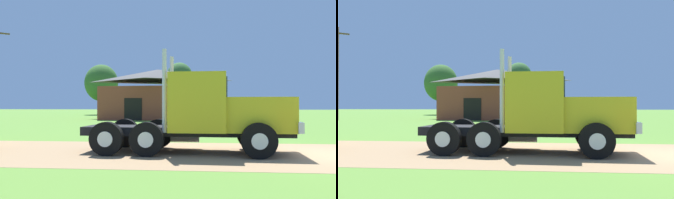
# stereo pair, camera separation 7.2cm
# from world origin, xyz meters

# --- Properties ---
(ground_plane) EXTENTS (200.00, 200.00, 0.00)m
(ground_plane) POSITION_xyz_m (0.00, 0.00, 0.00)
(ground_plane) COLOR #588530
(dirt_track) EXTENTS (120.00, 6.25, 0.01)m
(dirt_track) POSITION_xyz_m (0.00, 0.00, 0.00)
(dirt_track) COLOR #9E7D57
(dirt_track) RESTS_ON ground_plane
(truck_foreground_white) EXTENTS (6.90, 2.76, 3.28)m
(truck_foreground_white) POSITION_xyz_m (-3.89, 0.16, 1.23)
(truck_foreground_white) COLOR black
(truck_foreground_white) RESTS_ON ground_plane
(shed_building) EXTENTS (11.99, 9.20, 5.36)m
(shed_building) POSITION_xyz_m (-9.10, 26.87, 2.59)
(shed_building) COLOR brown
(shed_building) RESTS_ON ground_plane
(tree_left) EXTENTS (5.18, 5.18, 7.78)m
(tree_left) POSITION_xyz_m (-20.07, 42.78, 4.92)
(tree_left) COLOR #513823
(tree_left) RESTS_ON ground_plane
(tree_mid) EXTENTS (3.65, 3.65, 7.37)m
(tree_mid) POSITION_xyz_m (-7.55, 37.86, 5.32)
(tree_mid) COLOR #513823
(tree_mid) RESTS_ON ground_plane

